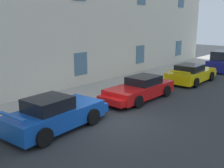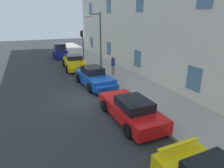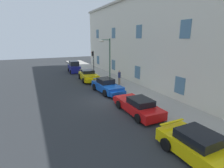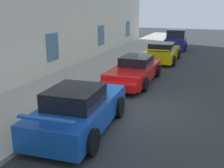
% 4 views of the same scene
% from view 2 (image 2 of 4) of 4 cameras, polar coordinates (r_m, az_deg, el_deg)
% --- Properties ---
extents(ground_plane, '(80.00, 80.00, 0.00)m').
position_cam_2_polar(ground_plane, '(13.52, -6.72, -3.94)').
color(ground_plane, '#2B2D30').
extents(sidewalk, '(60.00, 3.77, 0.14)m').
position_cam_2_polar(sidewalk, '(14.99, 7.63, -1.38)').
color(sidewalk, '#A8A399').
rests_on(sidewalk, ground).
extents(building_facade, '(42.49, 3.88, 10.68)m').
position_cam_2_polar(building_facade, '(16.25, 19.96, 18.32)').
color(building_facade, beige).
rests_on(building_facade, ground).
extents(sportscar_red_lead, '(4.80, 2.44, 1.40)m').
position_cam_2_polar(sportscar_red_lead, '(21.15, -10.72, 5.98)').
color(sportscar_red_lead, yellow).
rests_on(sportscar_red_lead, ground).
extents(sportscar_yellow_flank, '(4.78, 2.27, 1.45)m').
position_cam_2_polar(sportscar_yellow_flank, '(15.56, -4.96, 1.69)').
color(sportscar_yellow_flank, '#144CB2').
rests_on(sportscar_yellow_flank, ground).
extents(sportscar_white_middle, '(5.05, 2.05, 1.28)m').
position_cam_2_polar(sportscar_white_middle, '(10.65, 5.01, -6.99)').
color(sportscar_white_middle, red).
rests_on(sportscar_white_middle, ground).
extents(hatchback_parked, '(3.72, 1.91, 1.94)m').
position_cam_2_polar(hatchback_parked, '(27.66, -14.86, 9.17)').
color(hatchback_parked, navy).
rests_on(hatchback_parked, ground).
extents(traffic_light, '(0.44, 0.36, 3.69)m').
position_cam_2_polar(traffic_light, '(23.91, -8.66, 12.48)').
color(traffic_light, black).
rests_on(traffic_light, sidewalk).
extents(street_lamp, '(0.44, 1.42, 5.48)m').
position_cam_2_polar(street_lamp, '(18.12, -4.71, 14.76)').
color(street_lamp, '#2D5138').
rests_on(street_lamp, sidewalk).
extents(pedestrian_admiring, '(0.44, 0.44, 1.74)m').
position_cam_2_polar(pedestrian_admiring, '(18.09, 0.31, 5.50)').
color(pedestrian_admiring, '#8C7259').
rests_on(pedestrian_admiring, sidewalk).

